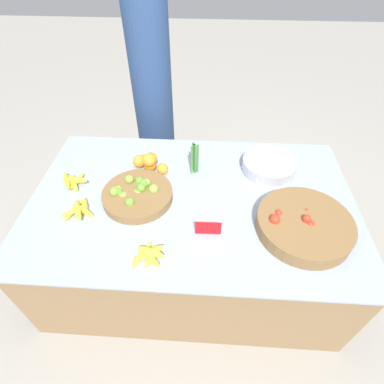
{
  "coord_description": "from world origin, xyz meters",
  "views": [
    {
      "loc": [
        0.07,
        -1.16,
        1.83
      ],
      "look_at": [
        0.0,
        0.0,
        0.69
      ],
      "focal_mm": 28.0,
      "sensor_mm": 36.0,
      "label": 1
    }
  ],
  "objects_px": {
    "vendor_person": "(153,97)",
    "lime_bowl": "(137,194)",
    "tomato_basket": "(304,224)",
    "price_sign": "(208,228)",
    "metal_bowl": "(269,165)"
  },
  "relations": [
    {
      "from": "tomato_basket",
      "to": "lime_bowl",
      "type": "bearing_deg",
      "value": 169.07
    },
    {
      "from": "metal_bowl",
      "to": "price_sign",
      "type": "xyz_separation_m",
      "value": [
        -0.36,
        -0.51,
        0.01
      ]
    },
    {
      "from": "lime_bowl",
      "to": "tomato_basket",
      "type": "bearing_deg",
      "value": -10.93
    },
    {
      "from": "vendor_person",
      "to": "lime_bowl",
      "type": "bearing_deg",
      "value": -86.96
    },
    {
      "from": "lime_bowl",
      "to": "metal_bowl",
      "type": "height_order",
      "value": "lime_bowl"
    },
    {
      "from": "lime_bowl",
      "to": "tomato_basket",
      "type": "xyz_separation_m",
      "value": [
        0.87,
        -0.17,
        0.01
      ]
    },
    {
      "from": "tomato_basket",
      "to": "metal_bowl",
      "type": "bearing_deg",
      "value": 104.31
    },
    {
      "from": "price_sign",
      "to": "vendor_person",
      "type": "distance_m",
      "value": 1.26
    },
    {
      "from": "lime_bowl",
      "to": "vendor_person",
      "type": "bearing_deg",
      "value": 93.04
    },
    {
      "from": "lime_bowl",
      "to": "price_sign",
      "type": "xyz_separation_m",
      "value": [
        0.4,
        -0.22,
        0.01
      ]
    },
    {
      "from": "metal_bowl",
      "to": "tomato_basket",
      "type": "bearing_deg",
      "value": -75.69
    },
    {
      "from": "tomato_basket",
      "to": "price_sign",
      "type": "relative_size",
      "value": 3.69
    },
    {
      "from": "lime_bowl",
      "to": "tomato_basket",
      "type": "distance_m",
      "value": 0.89
    },
    {
      "from": "lime_bowl",
      "to": "vendor_person",
      "type": "distance_m",
      "value": 0.96
    },
    {
      "from": "metal_bowl",
      "to": "vendor_person",
      "type": "xyz_separation_m",
      "value": [
        -0.8,
        0.66,
        0.08
      ]
    }
  ]
}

